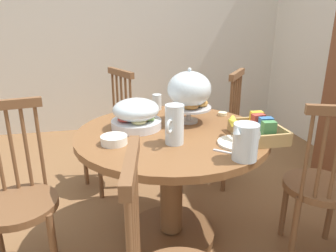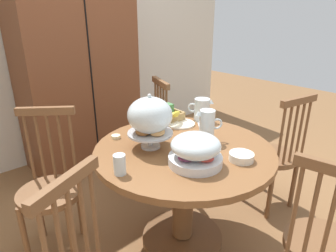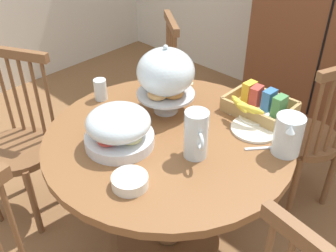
{
  "view_description": "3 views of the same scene",
  "coord_description": "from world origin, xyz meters",
  "px_view_note": "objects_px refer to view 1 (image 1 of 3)",
  "views": [
    {
      "loc": [
        1.6,
        -0.48,
        1.38
      ],
      "look_at": [
        -0.22,
        -0.1,
        0.74
      ],
      "focal_mm": 34.28,
      "sensor_mm": 36.0,
      "label": 1
    },
    {
      "loc": [
        -1.3,
        -1.27,
        1.54
      ],
      "look_at": [
        -0.12,
        0.05,
        0.84
      ],
      "focal_mm": 31.55,
      "sensor_mm": 36.0,
      "label": 2
    },
    {
      "loc": [
        0.86,
        -1.13,
        1.75
      ],
      "look_at": [
        -0.12,
        -0.1,
        0.79
      ],
      "focal_mm": 41.52,
      "sensor_mm": 36.0,
      "label": 3
    }
  ],
  "objects_px": {
    "dining_table": "(171,167)",
    "butter_dish": "(223,114)",
    "orange_juice_pitcher": "(245,143)",
    "windsor_chair_by_cabinet": "(18,203)",
    "milk_pitcher": "(174,126)",
    "windsor_chair_host_seat": "(217,132)",
    "windsor_chair_far_side": "(320,188)",
    "cereal_bowl": "(114,140)",
    "china_plate_large": "(238,143)",
    "cereal_basket": "(257,129)",
    "windsor_chair_near_window": "(109,135)",
    "china_plate_small": "(248,137)",
    "drinking_glass": "(157,102)",
    "pastry_stand_with_dome": "(189,91)",
    "fruit_platter_covered": "(136,114)"
  },
  "relations": [
    {
      "from": "windsor_chair_near_window",
      "to": "windsor_chair_far_side",
      "type": "xyz_separation_m",
      "value": [
        1.11,
        1.14,
        0.0
      ]
    },
    {
      "from": "cereal_basket",
      "to": "windsor_chair_host_seat",
      "type": "bearing_deg",
      "value": 173.21
    },
    {
      "from": "china_plate_small",
      "to": "china_plate_large",
      "type": "bearing_deg",
      "value": -56.11
    },
    {
      "from": "pastry_stand_with_dome",
      "to": "orange_juice_pitcher",
      "type": "bearing_deg",
      "value": 10.37
    },
    {
      "from": "cereal_basket",
      "to": "china_plate_small",
      "type": "height_order",
      "value": "cereal_basket"
    },
    {
      "from": "windsor_chair_far_side",
      "to": "cereal_bowl",
      "type": "distance_m",
      "value": 1.19
    },
    {
      "from": "dining_table",
      "to": "butter_dish",
      "type": "xyz_separation_m",
      "value": [
        -0.24,
        0.41,
        0.24
      ]
    },
    {
      "from": "pastry_stand_with_dome",
      "to": "fruit_platter_covered",
      "type": "xyz_separation_m",
      "value": [
        0.05,
        -0.34,
        -0.11
      ]
    },
    {
      "from": "windsor_chair_host_seat",
      "to": "milk_pitcher",
      "type": "xyz_separation_m",
      "value": [
        0.85,
        -0.57,
        0.38
      ]
    },
    {
      "from": "windsor_chair_by_cabinet",
      "to": "milk_pitcher",
      "type": "distance_m",
      "value": 0.91
    },
    {
      "from": "butter_dish",
      "to": "windsor_chair_far_side",
      "type": "bearing_deg",
      "value": 34.73
    },
    {
      "from": "milk_pitcher",
      "to": "butter_dish",
      "type": "height_order",
      "value": "milk_pitcher"
    },
    {
      "from": "windsor_chair_by_cabinet",
      "to": "drinking_glass",
      "type": "xyz_separation_m",
      "value": [
        -0.6,
        0.85,
        0.34
      ]
    },
    {
      "from": "fruit_platter_covered",
      "to": "orange_juice_pitcher",
      "type": "bearing_deg",
      "value": 39.21
    },
    {
      "from": "cereal_bowl",
      "to": "china_plate_large",
      "type": "bearing_deg",
      "value": 77.84
    },
    {
      "from": "pastry_stand_with_dome",
      "to": "china_plate_large",
      "type": "distance_m",
      "value": 0.48
    },
    {
      "from": "dining_table",
      "to": "milk_pitcher",
      "type": "bearing_deg",
      "value": -7.91
    },
    {
      "from": "windsor_chair_by_cabinet",
      "to": "fruit_platter_covered",
      "type": "xyz_separation_m",
      "value": [
        -0.23,
        0.66,
        0.37
      ]
    },
    {
      "from": "windsor_chair_near_window",
      "to": "windsor_chair_by_cabinet",
      "type": "xyz_separation_m",
      "value": [
        0.91,
        -0.5,
        0.0
      ]
    },
    {
      "from": "windsor_chair_by_cabinet",
      "to": "cereal_bowl",
      "type": "height_order",
      "value": "windsor_chair_by_cabinet"
    },
    {
      "from": "pastry_stand_with_dome",
      "to": "cereal_bowl",
      "type": "height_order",
      "value": "pastry_stand_with_dome"
    },
    {
      "from": "windsor_chair_near_window",
      "to": "cereal_basket",
      "type": "relative_size",
      "value": 3.09
    },
    {
      "from": "windsor_chair_far_side",
      "to": "butter_dish",
      "type": "height_order",
      "value": "windsor_chair_far_side"
    },
    {
      "from": "cereal_basket",
      "to": "butter_dish",
      "type": "xyz_separation_m",
      "value": [
        -0.43,
        -0.03,
        -0.04
      ]
    },
    {
      "from": "milk_pitcher",
      "to": "drinking_glass",
      "type": "height_order",
      "value": "milk_pitcher"
    },
    {
      "from": "pastry_stand_with_dome",
      "to": "butter_dish",
      "type": "bearing_deg",
      "value": 108.23
    },
    {
      "from": "fruit_platter_covered",
      "to": "china_plate_small",
      "type": "height_order",
      "value": "fruit_platter_covered"
    },
    {
      "from": "dining_table",
      "to": "orange_juice_pitcher",
      "type": "height_order",
      "value": "orange_juice_pitcher"
    },
    {
      "from": "windsor_chair_host_seat",
      "to": "pastry_stand_with_dome",
      "type": "distance_m",
      "value": 0.81
    },
    {
      "from": "pastry_stand_with_dome",
      "to": "fruit_platter_covered",
      "type": "relative_size",
      "value": 1.15
    },
    {
      "from": "windsor_chair_far_side",
      "to": "milk_pitcher",
      "type": "bearing_deg",
      "value": -100.01
    },
    {
      "from": "windsor_chair_far_side",
      "to": "china_plate_large",
      "type": "xyz_separation_m",
      "value": [
        -0.07,
        -0.49,
        0.29
      ]
    },
    {
      "from": "windsor_chair_by_cabinet",
      "to": "pastry_stand_with_dome",
      "type": "distance_m",
      "value": 1.14
    },
    {
      "from": "windsor_chair_by_cabinet",
      "to": "china_plate_small",
      "type": "relative_size",
      "value": 6.5
    },
    {
      "from": "windsor_chair_host_seat",
      "to": "cereal_basket",
      "type": "distance_m",
      "value": 0.93
    },
    {
      "from": "windsor_chair_by_cabinet",
      "to": "butter_dish",
      "type": "bearing_deg",
      "value": 106.2
    },
    {
      "from": "dining_table",
      "to": "milk_pitcher",
      "type": "height_order",
      "value": "milk_pitcher"
    },
    {
      "from": "windsor_chair_far_side",
      "to": "cereal_bowl",
      "type": "relative_size",
      "value": 6.96
    },
    {
      "from": "butter_dish",
      "to": "windsor_chair_near_window",
      "type": "bearing_deg",
      "value": -125.93
    },
    {
      "from": "windsor_chair_far_side",
      "to": "cereal_bowl",
      "type": "xyz_separation_m",
      "value": [
        -0.2,
        -1.13,
        0.31
      ]
    },
    {
      "from": "windsor_chair_by_cabinet",
      "to": "china_plate_small",
      "type": "distance_m",
      "value": 1.27
    },
    {
      "from": "windsor_chair_near_window",
      "to": "drinking_glass",
      "type": "height_order",
      "value": "windsor_chair_near_window"
    },
    {
      "from": "windsor_chair_by_cabinet",
      "to": "china_plate_large",
      "type": "relative_size",
      "value": 4.43
    },
    {
      "from": "cereal_basket",
      "to": "windsor_chair_near_window",
      "type": "bearing_deg",
      "value": -141.07
    },
    {
      "from": "windsor_chair_host_seat",
      "to": "butter_dish",
      "type": "height_order",
      "value": "windsor_chair_host_seat"
    },
    {
      "from": "cereal_basket",
      "to": "cereal_bowl",
      "type": "height_order",
      "value": "cereal_basket"
    },
    {
      "from": "dining_table",
      "to": "china_plate_large",
      "type": "bearing_deg",
      "value": 49.41
    },
    {
      "from": "windsor_chair_far_side",
      "to": "windsor_chair_by_cabinet",
      "type": "bearing_deg",
      "value": -96.83
    },
    {
      "from": "windsor_chair_by_cabinet",
      "to": "fruit_platter_covered",
      "type": "bearing_deg",
      "value": 109.44
    },
    {
      "from": "windsor_chair_by_cabinet",
      "to": "orange_juice_pitcher",
      "type": "bearing_deg",
      "value": 74.17
    }
  ]
}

